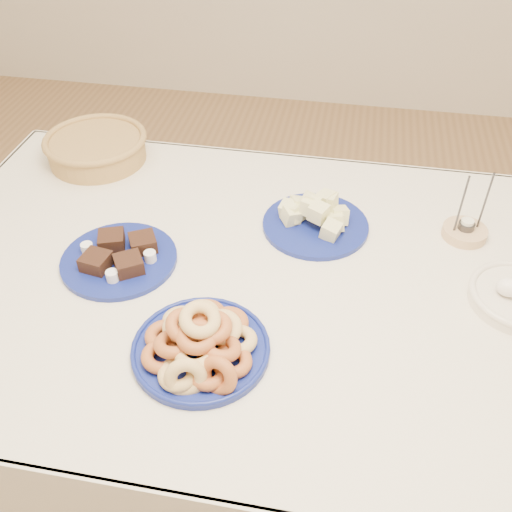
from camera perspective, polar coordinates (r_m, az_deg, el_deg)
name	(u,v)px	position (r m, az deg, el deg)	size (l,w,h in m)	color
ground	(259,446)	(1.93, 0.29, -18.45)	(5.00, 5.00, 0.00)	#946C45
dining_table	(260,306)	(1.42, 0.37, -5.01)	(1.71, 1.11, 0.75)	brown
donut_platter	(200,343)	(1.16, -5.60, -8.66)	(0.32, 0.32, 0.13)	navy
melon_plate	(315,219)	(1.47, 5.90, 3.74)	(0.31, 0.31, 0.10)	navy
brownie_plate	(119,257)	(1.40, -13.51, -0.11)	(0.33, 0.33, 0.05)	navy
wicker_basket	(96,147)	(1.80, -15.66, 10.45)	(0.40, 0.40, 0.08)	olive
candle_holder	(465,231)	(1.53, 20.16, 2.38)	(0.15, 0.15, 0.19)	tan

